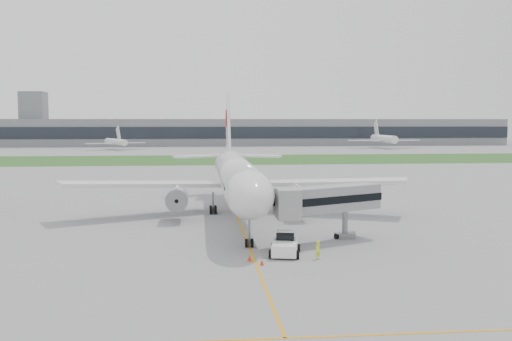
{
  "coord_description": "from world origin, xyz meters",
  "views": [
    {
      "loc": [
        -5.07,
        -73.04,
        13.11
      ],
      "look_at": [
        2.4,
        2.0,
        6.51
      ],
      "focal_mm": 40.0,
      "sensor_mm": 36.0,
      "label": 1
    }
  ],
  "objects": [
    {
      "name": "pushback_tug",
      "position": [
        3.22,
        -18.56,
        1.0
      ],
      "size": [
        3.57,
        4.65,
        2.18
      ],
      "rotation": [
        0.0,
        0.0,
        -0.2
      ],
      "color": "white",
      "rests_on": "ground"
    },
    {
      "name": "distant_aircraft_right",
      "position": [
        82.58,
        191.48,
        0.0
      ],
      "size": [
        34.39,
        30.37,
        13.1
      ],
      "primitive_type": null,
      "rotation": [
        0.0,
        0.0,
        0.0
      ],
      "color": "silver",
      "rests_on": "ground"
    },
    {
      "name": "jet_bridge",
      "position": [
        8.1,
        -13.49,
        4.61
      ],
      "size": [
        12.79,
        8.83,
        6.23
      ],
      "rotation": [
        0.0,
        0.0,
        0.44
      ],
      "color": "gray",
      "rests_on": "ground"
    },
    {
      "name": "safety_cone_left",
      "position": [
        -0.5,
        -20.91,
        0.3
      ],
      "size": [
        0.44,
        0.44,
        0.61
      ],
      "primitive_type": "cone",
      "color": "red",
      "rests_on": "ground"
    },
    {
      "name": "apron_markings",
      "position": [
        0.0,
        -5.0,
        0.0
      ],
      "size": [
        70.0,
        70.0,
        0.04
      ],
      "primitive_type": null,
      "color": "orange",
      "rests_on": "ground"
    },
    {
      "name": "ground",
      "position": [
        0.0,
        0.0,
        0.0
      ],
      "size": [
        600.0,
        600.0,
        0.0
      ],
      "primitive_type": "plane",
      "color": "gray",
      "rests_on": "ground"
    },
    {
      "name": "airliner",
      "position": [
        0.0,
        4.87,
        5.66
      ],
      "size": [
        48.13,
        53.95,
        17.88
      ],
      "color": "silver",
      "rests_on": "ground"
    },
    {
      "name": "ground_crew_near",
      "position": [
        6.0,
        -20.75,
        0.91
      ],
      "size": [
        0.78,
        0.77,
        1.81
      ],
      "primitive_type": "imported",
      "rotation": [
        0.0,
        0.0,
        3.88
      ],
      "color": "#DAF929",
      "rests_on": "ground"
    },
    {
      "name": "safety_cone_right",
      "position": [
        0.5,
        -22.53,
        0.28
      ],
      "size": [
        0.4,
        0.4,
        0.55
      ],
      "primitive_type": "cone",
      "color": "red",
      "rests_on": "ground"
    },
    {
      "name": "distant_aircraft_left",
      "position": [
        -42.65,
        189.21,
        0.0
      ],
      "size": [
        34.99,
        33.55,
        10.39
      ],
      "primitive_type": null,
      "rotation": [
        0.0,
        0.0,
        0.46
      ],
      "color": "silver",
      "rests_on": "ground"
    },
    {
      "name": "terminal_building",
      "position": [
        0.0,
        229.87,
        7.0
      ],
      "size": [
        320.0,
        22.3,
        14.0
      ],
      "color": "gray",
      "rests_on": "ground"
    },
    {
      "name": "control_tower",
      "position": [
        -90.0,
        232.0,
        0.0
      ],
      "size": [
        12.0,
        12.0,
        56.0
      ],
      "primitive_type": null,
      "color": "gray",
      "rests_on": "ground"
    },
    {
      "name": "grass_strip",
      "position": [
        0.0,
        120.0,
        0.01
      ],
      "size": [
        600.0,
        50.0,
        0.02
      ],
      "primitive_type": "cube",
      "color": "#275620",
      "rests_on": "ground"
    }
  ]
}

